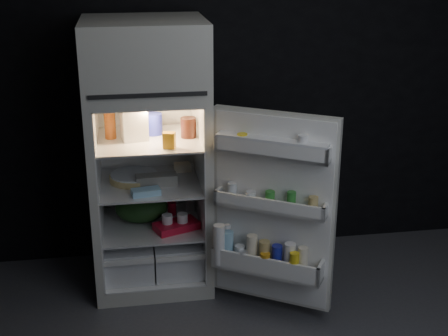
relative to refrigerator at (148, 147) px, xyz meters
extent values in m
cube|color=black|center=(0.71, 0.38, 0.39)|extent=(4.00, 0.00, 2.70)
cube|color=beige|center=(0.00, -0.02, -0.91)|extent=(0.76, 0.70, 0.10)
cube|color=beige|center=(-0.35, -0.02, -0.26)|extent=(0.05, 0.70, 1.20)
cube|color=beige|center=(0.36, -0.02, -0.26)|extent=(0.05, 0.70, 1.20)
cube|color=white|center=(0.00, 0.30, -0.26)|extent=(0.66, 0.05, 1.20)
cube|color=beige|center=(0.00, -0.02, 0.37)|extent=(0.76, 0.70, 0.06)
cube|color=beige|center=(0.00, -0.02, 0.61)|extent=(0.76, 0.70, 0.42)
cube|color=black|center=(0.00, -0.38, 0.43)|extent=(0.68, 0.01, 0.02)
cube|color=white|center=(-0.33, -0.05, -0.26)|extent=(0.01, 0.65, 1.20)
cube|color=white|center=(0.33, -0.05, -0.26)|extent=(0.01, 0.65, 1.20)
cube|color=white|center=(0.00, -0.05, 0.34)|extent=(0.66, 0.65, 0.01)
cube|color=white|center=(0.00, -0.05, -0.85)|extent=(0.66, 0.65, 0.01)
cube|color=white|center=(0.00, -0.05, 0.06)|extent=(0.65, 0.63, 0.01)
cube|color=white|center=(0.00, -0.05, -0.24)|extent=(0.65, 0.63, 0.01)
cube|color=white|center=(0.00, -0.05, -0.54)|extent=(0.65, 0.63, 0.01)
cube|color=white|center=(-0.16, -0.03, -0.74)|extent=(0.32, 0.59, 0.22)
cube|color=white|center=(0.17, -0.03, -0.74)|extent=(0.32, 0.59, 0.22)
cube|color=white|center=(-0.16, -0.35, -0.65)|extent=(0.32, 0.02, 0.03)
cube|color=white|center=(0.17, -0.35, -0.65)|extent=(0.32, 0.02, 0.03)
cube|color=#FFE5B2|center=(0.00, -0.10, 0.32)|extent=(0.14, 0.14, 0.02)
cube|color=beige|center=(0.72, -0.55, -0.26)|extent=(0.67, 0.44, 1.22)
cube|color=white|center=(0.70, -0.57, -0.26)|extent=(0.61, 0.39, 1.18)
cube|color=white|center=(0.68, -0.61, 0.11)|extent=(0.62, 0.44, 0.02)
cube|color=white|center=(0.66, -0.64, 0.15)|extent=(0.59, 0.38, 0.10)
cube|color=white|center=(0.96, -0.78, 0.15)|extent=(0.06, 0.09, 0.10)
cube|color=white|center=(0.40, -0.44, 0.15)|extent=(0.06, 0.09, 0.10)
cube|color=white|center=(0.68, -0.61, -0.22)|extent=(0.63, 0.44, 0.02)
cube|color=white|center=(0.65, -0.65, -0.19)|extent=(0.59, 0.38, 0.09)
cube|color=white|center=(0.96, -0.79, -0.19)|extent=(0.07, 0.10, 0.09)
cube|color=white|center=(0.40, -0.44, -0.19)|extent=(0.07, 0.10, 0.09)
cube|color=white|center=(0.67, -0.63, -0.63)|extent=(0.65, 0.48, 0.02)
cube|color=white|center=(0.63, -0.68, -0.57)|extent=(0.59, 0.38, 0.13)
cube|color=white|center=(0.95, -0.81, -0.57)|extent=(0.09, 0.13, 0.13)
cube|color=white|center=(0.39, -0.46, -0.57)|extent=(0.09, 0.13, 0.13)
cube|color=white|center=(0.68, -0.61, 0.21)|extent=(0.61, 0.43, 0.02)
cylinder|color=white|center=(0.83, -0.71, 0.19)|extent=(0.08, 0.08, 0.13)
cylinder|color=white|center=(0.71, -0.63, 0.16)|extent=(0.08, 0.08, 0.08)
cylinder|color=yellow|center=(0.53, -0.51, 0.17)|extent=(0.08, 0.08, 0.10)
cylinder|color=tan|center=(0.90, -0.75, -0.16)|extent=(0.08, 0.08, 0.11)
cylinder|color=#338C33|center=(0.79, -0.68, -0.15)|extent=(0.07, 0.07, 0.12)
cylinder|color=#338C33|center=(0.68, -0.61, -0.16)|extent=(0.08, 0.08, 0.10)
cylinder|color=silver|center=(0.57, -0.55, -0.17)|extent=(0.08, 0.08, 0.08)
cylinder|color=silver|center=(0.47, -0.49, -0.15)|extent=(0.08, 0.08, 0.12)
cylinder|color=#F9EDCB|center=(0.85, -0.75, -0.52)|extent=(0.08, 0.08, 0.19)
cylinder|color=white|center=(0.78, -0.71, -0.51)|extent=(0.09, 0.09, 0.20)
cylinder|color=#1D249E|center=(0.72, -0.66, -0.53)|extent=(0.09, 0.09, 0.17)
cylinder|color=tan|center=(0.65, -0.62, -0.52)|extent=(0.09, 0.09, 0.19)
cylinder|color=#F9EDCB|center=(0.58, -0.58, -0.51)|extent=(0.09, 0.09, 0.21)
cylinder|color=silver|center=(0.51, -0.54, -0.55)|extent=(0.09, 0.09, 0.13)
cylinder|color=#98CFEB|center=(0.44, -0.49, -0.51)|extent=(0.10, 0.10, 0.21)
cylinder|color=yellow|center=(0.80, -0.76, -0.53)|extent=(0.08, 0.08, 0.17)
cylinder|color=orange|center=(0.64, -0.67, -0.55)|extent=(0.08, 0.08, 0.13)
cylinder|color=silver|center=(0.53, -0.59, -0.56)|extent=(0.08, 0.08, 0.11)
cylinder|color=white|center=(0.39, -0.51, -0.48)|extent=(0.10, 0.10, 0.26)
cylinder|color=white|center=(0.44, -0.49, -0.37)|extent=(0.05, 0.05, 0.02)
cube|color=white|center=(-0.08, -0.03, 0.19)|extent=(0.18, 0.18, 0.24)
cylinder|color=#1D249E|center=(0.04, 0.05, 0.14)|extent=(0.11, 0.11, 0.14)
cylinder|color=black|center=(0.26, -0.05, 0.14)|extent=(0.11, 0.11, 0.13)
cylinder|color=#B1511C|center=(-0.24, 0.01, 0.18)|extent=(0.07, 0.07, 0.22)
cube|color=orange|center=(0.12, -0.26, 0.12)|extent=(0.09, 0.07, 0.10)
cube|color=gray|center=(0.04, -0.10, -0.19)|extent=(0.27, 0.11, 0.07)
cylinder|color=tan|center=(-0.10, 0.00, -0.21)|extent=(0.36, 0.36, 0.04)
cube|color=#98CFEB|center=(-0.04, -0.26, -0.21)|extent=(0.19, 0.12, 0.04)
cube|color=#F9EDCB|center=(0.24, 0.14, -0.20)|extent=(0.12, 0.10, 0.05)
ellipsoid|color=#193815|center=(-0.06, 0.02, -0.43)|extent=(0.43, 0.39, 0.20)
cube|color=red|center=(0.16, -0.16, -0.50)|extent=(0.32, 0.24, 0.05)
cylinder|color=red|center=(0.15, 0.08, -0.48)|extent=(0.08, 0.08, 0.09)
cylinder|color=silver|center=(0.28, 0.13, -0.48)|extent=(0.08, 0.08, 0.09)
camera|label=1|loc=(-0.13, -3.90, 1.28)|focal=50.00mm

